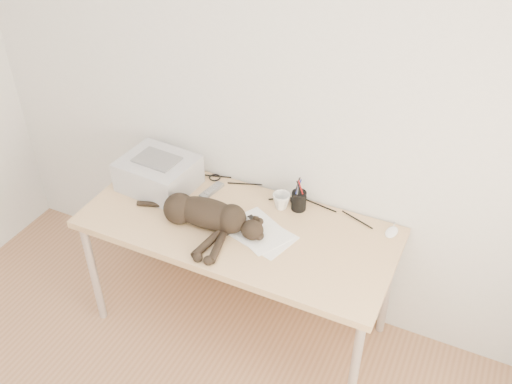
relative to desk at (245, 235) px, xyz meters
The scene contains 11 objects.
wall_back 0.75m from the desk, 90.00° to the left, with size 3.50×3.50×0.00m, color silver.
desk is the anchor object (origin of this frame).
printer 0.58m from the desk, behind, with size 0.40×0.35×0.18m.
papers 0.21m from the desk, 36.38° to the right, with size 0.40×0.34×0.01m.
cat 0.30m from the desk, 132.91° to the right, with size 0.73×0.34×0.16m.
mug 0.27m from the desk, 44.20° to the left, with size 0.09×0.09×0.09m, color silver.
pen_cup 0.34m from the desk, 36.56° to the left, with size 0.08×0.08×0.20m.
remote_grey 0.31m from the desk, 157.64° to the left, with size 0.05×0.16×0.02m, color slate.
remote_black 0.17m from the desk, 81.70° to the right, with size 0.05×0.19×0.02m, color black.
mouse 0.76m from the desk, 14.72° to the left, with size 0.06×0.10×0.03m, color white.
cable_tangle 0.26m from the desk, 90.00° to the left, with size 1.36×0.08×0.01m, color black, non-canonical shape.
Camera 1 is at (1.03, -0.57, 2.59)m, focal length 40.00 mm.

